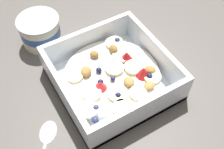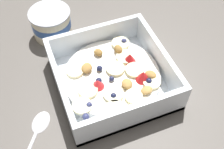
# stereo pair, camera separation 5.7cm
# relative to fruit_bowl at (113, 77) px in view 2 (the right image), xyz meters

# --- Properties ---
(ground_plane) EXTENTS (2.40, 2.40, 0.00)m
(ground_plane) POSITION_rel_fruit_bowl_xyz_m (0.00, 0.02, -0.02)
(ground_plane) COLOR #56514C
(fruit_bowl) EXTENTS (0.22, 0.22, 0.07)m
(fruit_bowl) POSITION_rel_fruit_bowl_xyz_m (0.00, 0.00, 0.00)
(fruit_bowl) COLOR white
(fruit_bowl) RESTS_ON ground
(spoon) EXTENTS (0.11, 0.15, 0.01)m
(spoon) POSITION_rel_fruit_bowl_xyz_m (-0.17, -0.06, -0.02)
(spoon) COLOR silver
(spoon) RESTS_ON ground
(yogurt_cup) EXTENTS (0.09, 0.09, 0.07)m
(yogurt_cup) POSITION_rel_fruit_bowl_xyz_m (-0.08, 0.19, 0.01)
(yogurt_cup) COLOR beige
(yogurt_cup) RESTS_ON ground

